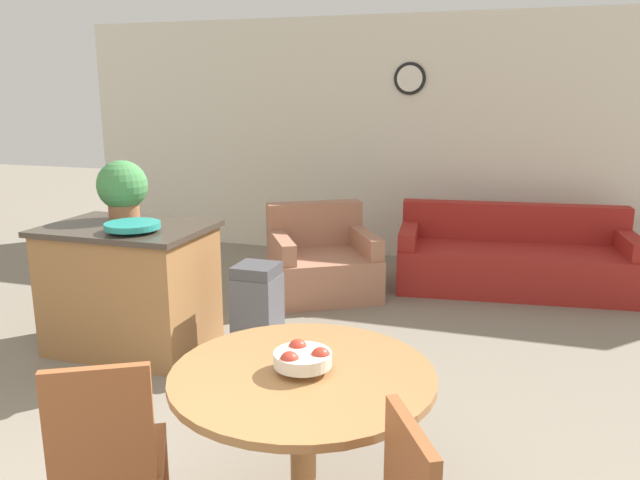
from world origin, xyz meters
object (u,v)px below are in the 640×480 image
fruit_bowl (303,358)px  potted_plant (122,188)px  teal_bowl (133,226)px  trash_bin (258,312)px  kitchen_island (131,287)px  couch (513,261)px  dining_chair_near_left (107,453)px  dining_table (303,408)px  armchair (322,264)px

fruit_bowl → potted_plant: 2.66m
teal_bowl → trash_bin: size_ratio=0.54×
kitchen_island → couch: kitchen_island is taller
dining_chair_near_left → potted_plant: 2.63m
dining_chair_near_left → fruit_bowl: bearing=5.5°
dining_table → couch: size_ratio=0.49×
kitchen_island → trash_bin: size_ratio=1.67×
potted_plant → couch: potted_plant is taller
teal_bowl → trash_bin: bearing=18.3°
kitchen_island → trash_bin: bearing=6.2°
trash_bin → dining_table: bearing=-60.6°
teal_bowl → fruit_bowl: bearing=-38.0°
dining_chair_near_left → potted_plant: size_ratio=2.05×
dining_chair_near_left → armchair: (-0.27, 3.64, -0.22)m
fruit_bowl → kitchen_island: kitchen_island is taller
potted_plant → trash_bin: 1.39m
potted_plant → couch: bearing=37.7°
trash_bin → couch: bearing=53.0°
dining_chair_near_left → kitchen_island: kitchen_island is taller
dining_chair_near_left → fruit_bowl: 0.85m
dining_chair_near_left → armchair: dining_chair_near_left is taller
trash_bin → couch: size_ratio=0.31×
dining_chair_near_left → couch: (1.47, 4.33, -0.23)m
teal_bowl → couch: 3.65m
kitchen_island → potted_plant: size_ratio=2.60×
potted_plant → couch: size_ratio=0.20×
trash_bin → armchair: armchair is taller
potted_plant → couch: 3.69m
dining_table → kitchen_island: size_ratio=0.96×
trash_bin → dining_chair_near_left: bearing=-83.0°
teal_bowl → dining_chair_near_left: bearing=-59.5°
dining_chair_near_left → couch: size_ratio=0.40×
dining_chair_near_left → teal_bowl: 2.13m
dining_chair_near_left → couch: dining_chair_near_left is taller
teal_bowl → dining_table: bearing=-38.0°
fruit_bowl → dining_table: bearing=-89.6°
dining_table → potted_plant: size_ratio=2.50×
dining_chair_near_left → kitchen_island: size_ratio=0.79×
dining_table → fruit_bowl: bearing=90.4°
dining_table → trash_bin: (-0.90, 1.60, -0.23)m
fruit_bowl → trash_bin: bearing=119.4°
dining_table → armchair: armchair is taller
dining_table → teal_bowl: size_ratio=2.95×
trash_bin → armchair: size_ratio=0.55×
kitchen_island → dining_table: bearing=-38.6°
fruit_bowl → kitchen_island: size_ratio=0.21×
trash_bin → armchair: bearing=90.8°
teal_bowl → couch: (2.52, 2.54, -0.70)m
dining_table → kitchen_island: (-1.87, 1.49, -0.10)m
dining_chair_near_left → fruit_bowl: (0.65, 0.45, 0.30)m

